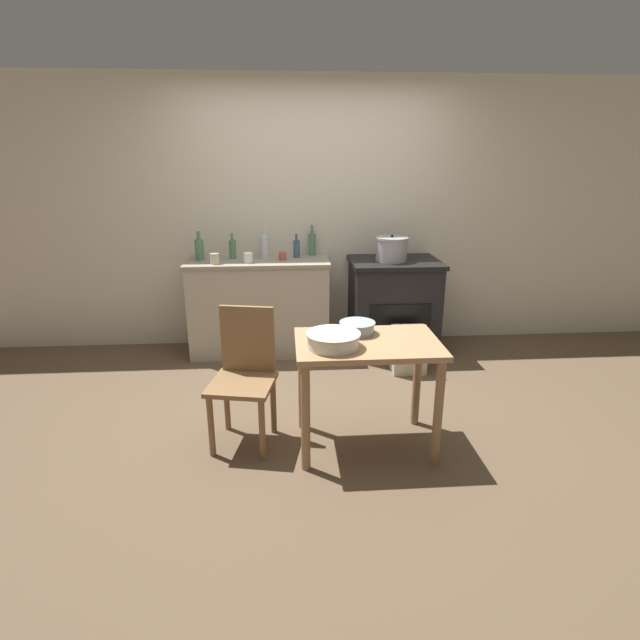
% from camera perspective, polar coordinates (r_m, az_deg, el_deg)
% --- Properties ---
extents(ground_plane, '(14.00, 14.00, 0.00)m').
position_cam_1_polar(ground_plane, '(3.82, 0.46, -10.40)').
color(ground_plane, brown).
extents(wall_back, '(8.00, 0.07, 2.55)m').
position_cam_1_polar(wall_back, '(4.97, -1.01, 11.80)').
color(wall_back, beige).
rests_on(wall_back, ground_plane).
extents(counter_cabinet, '(1.33, 0.56, 0.91)m').
position_cam_1_polar(counter_cabinet, '(4.83, -6.92, 1.57)').
color(counter_cabinet, '#B2A893').
rests_on(counter_cabinet, ground_plane).
extents(stove, '(0.84, 0.68, 0.90)m').
position_cam_1_polar(stove, '(4.89, 8.33, 1.65)').
color(stove, black).
rests_on(stove, ground_plane).
extents(work_table, '(0.90, 0.59, 0.73)m').
position_cam_1_polar(work_table, '(3.17, 5.39, -4.71)').
color(work_table, '#A87F56').
rests_on(work_table, ground_plane).
extents(chair, '(0.47, 0.47, 0.90)m').
position_cam_1_polar(chair, '(3.32, -8.62, -5.98)').
color(chair, olive).
rests_on(chair, ground_plane).
extents(flour_sack, '(0.29, 0.20, 0.42)m').
position_cam_1_polar(flour_sack, '(4.47, 10.11, -3.36)').
color(flour_sack, beige).
rests_on(flour_sack, ground_plane).
extents(stock_pot, '(0.30, 0.30, 0.25)m').
position_cam_1_polar(stock_pot, '(4.72, 8.18, 8.04)').
color(stock_pot, '#A8A8AD').
rests_on(stock_pot, stove).
extents(mixing_bowl_large, '(0.23, 0.23, 0.08)m').
position_cam_1_polar(mixing_bowl_large, '(3.24, 4.28, -0.80)').
color(mixing_bowl_large, '#93A8B2').
rests_on(mixing_bowl_large, work_table).
extents(mixing_bowl_small, '(0.33, 0.33, 0.09)m').
position_cam_1_polar(mixing_bowl_small, '(3.00, 1.52, -2.22)').
color(mixing_bowl_small, silver).
rests_on(mixing_bowl_small, work_table).
extents(bottle_far_left, '(0.06, 0.06, 0.24)m').
position_cam_1_polar(bottle_far_left, '(4.80, -9.96, 8.01)').
color(bottle_far_left, '#517F5B').
rests_on(bottle_far_left, counter_cabinet).
extents(bottle_left, '(0.06, 0.06, 0.22)m').
position_cam_1_polar(bottle_left, '(4.78, -2.70, 8.17)').
color(bottle_left, '#3D5675').
rests_on(bottle_left, counter_cabinet).
extents(bottle_mid_left, '(0.08, 0.08, 0.27)m').
position_cam_1_polar(bottle_mid_left, '(4.79, -13.62, 7.89)').
color(bottle_mid_left, '#517F5B').
rests_on(bottle_mid_left, counter_cabinet).
extents(bottle_center_left, '(0.08, 0.08, 0.28)m').
position_cam_1_polar(bottle_center_left, '(4.83, -6.33, 8.41)').
color(bottle_center_left, silver).
rests_on(bottle_center_left, counter_cabinet).
extents(bottle_center, '(0.07, 0.07, 0.29)m').
position_cam_1_polar(bottle_center, '(4.89, -0.88, 8.72)').
color(bottle_center, '#517F5B').
rests_on(bottle_center, counter_cabinet).
extents(cup_center_right, '(0.07, 0.07, 0.08)m').
position_cam_1_polar(cup_center_right, '(4.69, -4.31, 7.32)').
color(cup_center_right, '#B74C42').
rests_on(cup_center_right, counter_cabinet).
extents(cup_mid_right, '(0.09, 0.09, 0.09)m').
position_cam_1_polar(cup_mid_right, '(4.60, -8.22, 7.07)').
color(cup_mid_right, silver).
rests_on(cup_mid_right, counter_cabinet).
extents(cup_right, '(0.08, 0.08, 0.10)m').
position_cam_1_polar(cup_right, '(4.60, -11.94, 6.89)').
color(cup_right, beige).
rests_on(cup_right, counter_cabinet).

